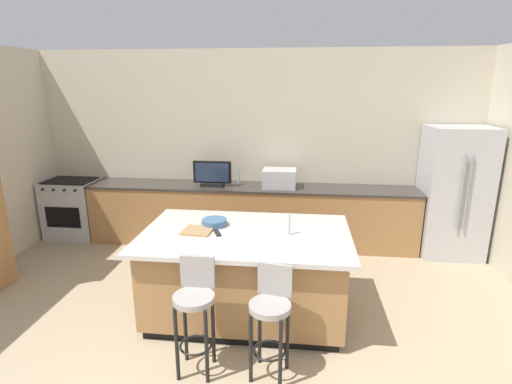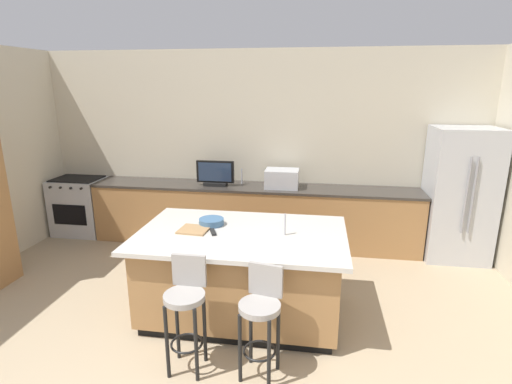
% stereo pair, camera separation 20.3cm
% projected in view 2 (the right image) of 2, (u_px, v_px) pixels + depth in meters
% --- Properties ---
extents(wall_back, '(7.10, 0.12, 2.86)m').
position_uv_depth(wall_back, '(258.00, 147.00, 6.05)').
color(wall_back, beige).
rests_on(wall_back, ground_plane).
extents(counter_back, '(4.86, 0.62, 0.90)m').
position_uv_depth(counter_back, '(253.00, 215.00, 5.95)').
color(counter_back, '#9E7042').
rests_on(counter_back, ground_plane).
extents(kitchen_island, '(2.09, 1.32, 0.92)m').
position_uv_depth(kitchen_island, '(242.00, 273.00, 4.08)').
color(kitchen_island, black).
rests_on(kitchen_island, ground_plane).
extents(refrigerator, '(0.82, 0.74, 1.81)m').
position_uv_depth(refrigerator, '(459.00, 195.00, 5.36)').
color(refrigerator, '#B7BABF').
rests_on(refrigerator, ground_plane).
extents(range_oven, '(0.78, 0.63, 0.92)m').
position_uv_depth(range_oven, '(80.00, 206.00, 6.37)').
color(range_oven, '#B7BABF').
rests_on(range_oven, ground_plane).
extents(microwave, '(0.48, 0.36, 0.26)m').
position_uv_depth(microwave, '(282.00, 179.00, 5.73)').
color(microwave, '#B7BABF').
rests_on(microwave, counter_back).
extents(tv_monitor, '(0.56, 0.16, 0.37)m').
position_uv_depth(tv_monitor, '(215.00, 174.00, 5.82)').
color(tv_monitor, black).
rests_on(tv_monitor, counter_back).
extents(sink_faucet_back, '(0.02, 0.02, 0.24)m').
position_uv_depth(sink_faucet_back, '(242.00, 176.00, 5.92)').
color(sink_faucet_back, '#B2B2B7').
rests_on(sink_faucet_back, counter_back).
extents(sink_faucet_island, '(0.02, 0.02, 0.22)m').
position_uv_depth(sink_faucet_island, '(285.00, 224.00, 3.87)').
color(sink_faucet_island, '#B2B2B7').
rests_on(sink_faucet_island, kitchen_island).
extents(bar_stool_left, '(0.34, 0.34, 0.99)m').
position_uv_depth(bar_stool_left, '(186.00, 304.00, 3.26)').
color(bar_stool_left, gray).
rests_on(bar_stool_left, ground_plane).
extents(bar_stool_right, '(0.34, 0.36, 0.95)m').
position_uv_depth(bar_stool_right, '(261.00, 313.00, 3.19)').
color(bar_stool_right, gray).
rests_on(bar_stool_right, ground_plane).
extents(fruit_bowl, '(0.26, 0.26, 0.07)m').
position_uv_depth(fruit_bowl, '(211.00, 222.00, 4.17)').
color(fruit_bowl, '#3F668C').
rests_on(fruit_bowl, kitchen_island).
extents(cell_phone, '(0.10, 0.16, 0.01)m').
position_uv_depth(cell_phone, '(205.00, 221.00, 4.28)').
color(cell_phone, black).
rests_on(cell_phone, kitchen_island).
extents(tv_remote, '(0.11, 0.17, 0.02)m').
position_uv_depth(tv_remote, '(213.00, 232.00, 3.95)').
color(tv_remote, black).
rests_on(tv_remote, kitchen_island).
extents(cutting_board, '(0.31, 0.30, 0.02)m').
position_uv_depth(cutting_board, '(194.00, 230.00, 4.01)').
color(cutting_board, '#A87F51').
rests_on(cutting_board, kitchen_island).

